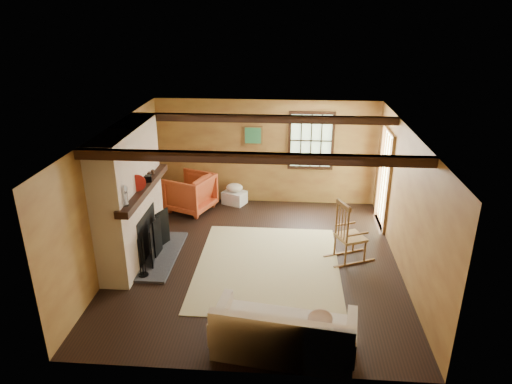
# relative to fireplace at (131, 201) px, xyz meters

# --- Properties ---
(ground) EXTENTS (5.50, 5.50, 0.00)m
(ground) POSITION_rel_fireplace_xyz_m (2.23, 0.00, -1.10)
(ground) COLOR black
(ground) RESTS_ON ground
(room_envelope) EXTENTS (5.02, 5.52, 2.44)m
(room_envelope) POSITION_rel_fireplace_xyz_m (2.45, 0.26, 0.53)
(room_envelope) COLOR #AC843D
(room_envelope) RESTS_ON ground
(fireplace) EXTENTS (1.02, 2.30, 2.40)m
(fireplace) POSITION_rel_fireplace_xyz_m (0.00, 0.00, 0.00)
(fireplace) COLOR #A0603E
(fireplace) RESTS_ON ground
(rug) EXTENTS (2.50, 3.00, 0.01)m
(rug) POSITION_rel_fireplace_xyz_m (2.43, -0.20, -1.10)
(rug) COLOR tan
(rug) RESTS_ON ground
(rocking_chair) EXTENTS (0.93, 0.73, 1.15)m
(rocking_chair) POSITION_rel_fireplace_xyz_m (3.85, 0.17, -0.62)
(rocking_chair) COLOR tan
(rocking_chair) RESTS_ON ground
(sofa) EXTENTS (1.95, 1.07, 0.75)m
(sofa) POSITION_rel_fireplace_xyz_m (2.75, -2.35, -0.84)
(sofa) COLOR white
(sofa) RESTS_ON ground
(firewood_pile) EXTENTS (0.70, 0.13, 0.25)m
(firewood_pile) POSITION_rel_fireplace_xyz_m (0.17, 2.60, -0.98)
(firewood_pile) COLOR brown
(firewood_pile) RESTS_ON ground
(laundry_basket) EXTENTS (0.61, 0.55, 0.30)m
(laundry_basket) POSITION_rel_fireplace_xyz_m (1.51, 2.55, -0.95)
(laundry_basket) COLOR white
(laundry_basket) RESTS_ON ground
(basket_pillow) EXTENTS (0.45, 0.40, 0.19)m
(basket_pillow) POSITION_rel_fireplace_xyz_m (1.51, 2.55, -0.71)
(basket_pillow) COLOR white
(basket_pillow) RESTS_ON laundry_basket
(armchair) EXTENTS (1.19, 1.18, 0.84)m
(armchair) POSITION_rel_fireplace_xyz_m (0.57, 2.11, -0.68)
(armchair) COLOR #BF6026
(armchair) RESTS_ON ground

